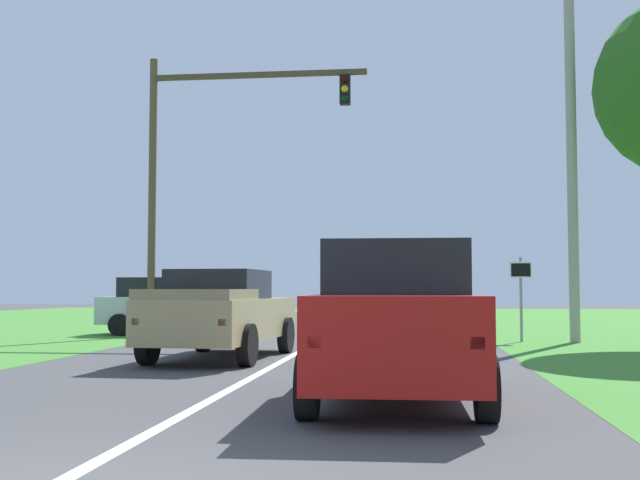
{
  "coord_description": "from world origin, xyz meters",
  "views": [
    {
      "loc": [
        2.63,
        -5.06,
        1.43
      ],
      "look_at": [
        -0.04,
        17.65,
        2.84
      ],
      "focal_mm": 45.04,
      "sensor_mm": 36.0,
      "label": 1
    }
  ],
  "objects_px": {
    "red_suv_near": "(396,319)",
    "pickup_truck_lead": "(221,313)",
    "traffic_light": "(203,155)",
    "keep_moving_sign": "(521,287)",
    "utility_pole_right": "(572,164)",
    "crossing_suv_far": "(169,305)"
  },
  "relations": [
    {
      "from": "keep_moving_sign",
      "to": "utility_pole_right",
      "type": "xyz_separation_m",
      "value": [
        1.39,
        -0.15,
        3.35
      ]
    },
    {
      "from": "red_suv_near",
      "to": "pickup_truck_lead",
      "type": "bearing_deg",
      "value": 122.61
    },
    {
      "from": "pickup_truck_lead",
      "to": "traffic_light",
      "type": "height_order",
      "value": "traffic_light"
    },
    {
      "from": "traffic_light",
      "to": "crossing_suv_far",
      "type": "distance_m",
      "value": 4.89
    },
    {
      "from": "pickup_truck_lead",
      "to": "keep_moving_sign",
      "type": "xyz_separation_m",
      "value": [
        6.88,
        6.25,
        0.53
      ]
    },
    {
      "from": "crossing_suv_far",
      "to": "utility_pole_right",
      "type": "xyz_separation_m",
      "value": [
        12.04,
        -2.47,
        3.9
      ]
    },
    {
      "from": "traffic_light",
      "to": "utility_pole_right",
      "type": "xyz_separation_m",
      "value": [
        10.76,
        -1.61,
        -0.75
      ]
    },
    {
      "from": "red_suv_near",
      "to": "crossing_suv_far",
      "type": "height_order",
      "value": "red_suv_near"
    },
    {
      "from": "keep_moving_sign",
      "to": "utility_pole_right",
      "type": "distance_m",
      "value": 3.63
    },
    {
      "from": "traffic_light",
      "to": "keep_moving_sign",
      "type": "height_order",
      "value": "traffic_light"
    },
    {
      "from": "red_suv_near",
      "to": "keep_moving_sign",
      "type": "bearing_deg",
      "value": 75.4
    },
    {
      "from": "utility_pole_right",
      "to": "pickup_truck_lead",
      "type": "bearing_deg",
      "value": -143.61
    },
    {
      "from": "red_suv_near",
      "to": "utility_pole_right",
      "type": "height_order",
      "value": "utility_pole_right"
    },
    {
      "from": "keep_moving_sign",
      "to": "crossing_suv_far",
      "type": "relative_size",
      "value": 0.53
    },
    {
      "from": "keep_moving_sign",
      "to": "pickup_truck_lead",
      "type": "bearing_deg",
      "value": -137.76
    },
    {
      "from": "red_suv_near",
      "to": "pickup_truck_lead",
      "type": "relative_size",
      "value": 0.91
    },
    {
      "from": "keep_moving_sign",
      "to": "utility_pole_right",
      "type": "relative_size",
      "value": 0.24
    },
    {
      "from": "pickup_truck_lead",
      "to": "keep_moving_sign",
      "type": "relative_size",
      "value": 2.35
    },
    {
      "from": "red_suv_near",
      "to": "pickup_truck_lead",
      "type": "xyz_separation_m",
      "value": [
        -3.73,
        5.83,
        -0.1
      ]
    },
    {
      "from": "pickup_truck_lead",
      "to": "traffic_light",
      "type": "distance_m",
      "value": 9.33
    },
    {
      "from": "red_suv_near",
      "to": "crossing_suv_far",
      "type": "bearing_deg",
      "value": 117.51
    },
    {
      "from": "traffic_light",
      "to": "keep_moving_sign",
      "type": "relative_size",
      "value": 3.73
    }
  ]
}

